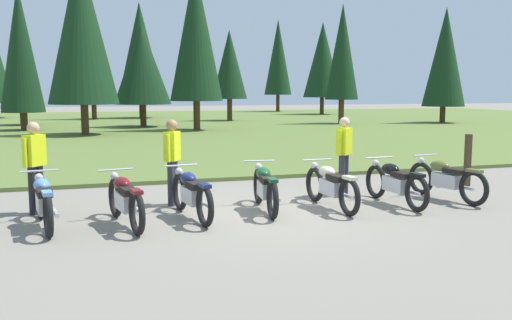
{
  "coord_description": "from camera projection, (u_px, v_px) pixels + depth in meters",
  "views": [
    {
      "loc": [
        -3.09,
        -9.43,
        2.23
      ],
      "look_at": [
        0.0,
        0.6,
        0.9
      ],
      "focal_mm": 38.75,
      "sensor_mm": 36.0,
      "label": 1
    }
  ],
  "objects": [
    {
      "name": "motorcycle_sky_blue",
      "position": [
        44.0,
        201.0,
        8.96
      ],
      "size": [
        0.66,
        2.09,
        0.88
      ],
      "color": "black",
      "rests_on": "ground"
    },
    {
      "name": "motorcycle_navy",
      "position": [
        191.0,
        193.0,
        9.64
      ],
      "size": [
        0.64,
        2.09,
        0.88
      ],
      "color": "black",
      "rests_on": "ground"
    },
    {
      "name": "forest_treeline",
      "position": [
        138.0,
        51.0,
        37.54
      ],
      "size": [
        44.44,
        28.19,
        9.24
      ],
      "color": "#47331E",
      "rests_on": "ground"
    },
    {
      "name": "motorcycle_british_green",
      "position": [
        265.0,
        187.0,
        10.24
      ],
      "size": [
        0.62,
        2.1,
        0.88
      ],
      "color": "black",
      "rests_on": "ground"
    },
    {
      "name": "motorcycle_cream",
      "position": [
        331.0,
        186.0,
        10.44
      ],
      "size": [
        0.62,
        2.1,
        0.88
      ],
      "color": "black",
      "rests_on": "ground"
    },
    {
      "name": "ground_plane",
      "position": [
        266.0,
        213.0,
        10.12
      ],
      "size": [
        140.0,
        140.0,
        0.0
      ],
      "primitive_type": "plane",
      "color": "gray"
    },
    {
      "name": "rider_in_hivis_vest",
      "position": [
        35.0,
        162.0,
        9.91
      ],
      "size": [
        0.4,
        0.45,
        1.67
      ],
      "color": "black",
      "rests_on": "ground"
    },
    {
      "name": "trail_marker_post",
      "position": [
        468.0,
        160.0,
        12.87
      ],
      "size": [
        0.12,
        0.12,
        1.22
      ],
      "primitive_type": "cube",
      "color": "#47331E",
      "rests_on": "ground"
    },
    {
      "name": "motorcycle_olive",
      "position": [
        446.0,
        179.0,
        11.25
      ],
      "size": [
        0.69,
        2.08,
        0.88
      ],
      "color": "black",
      "rests_on": "ground"
    },
    {
      "name": "grass_moorland",
      "position": [
        138.0,
        125.0,
        34.38
      ],
      "size": [
        80.0,
        44.0,
        0.1
      ],
      "primitive_type": "cube",
      "color": "#5B7033",
      "rests_on": "ground"
    },
    {
      "name": "rider_checking_bike",
      "position": [
        172.0,
        157.0,
        10.66
      ],
      "size": [
        0.37,
        0.49,
        1.67
      ],
      "color": "#2D2D38",
      "rests_on": "ground"
    },
    {
      "name": "rider_near_row_end",
      "position": [
        344.0,
        151.0,
        11.65
      ],
      "size": [
        0.44,
        0.4,
        1.67
      ],
      "color": "#2D2D38",
      "rests_on": "ground"
    },
    {
      "name": "motorcycle_black",
      "position": [
        395.0,
        182.0,
        10.79
      ],
      "size": [
        0.62,
        2.1,
        0.88
      ],
      "color": "black",
      "rests_on": "ground"
    },
    {
      "name": "motorcycle_maroon",
      "position": [
        125.0,
        199.0,
        9.1
      ],
      "size": [
        0.69,
        2.08,
        0.88
      ],
      "color": "black",
      "rests_on": "ground"
    }
  ]
}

